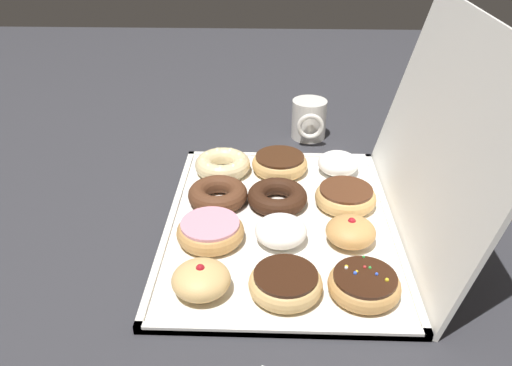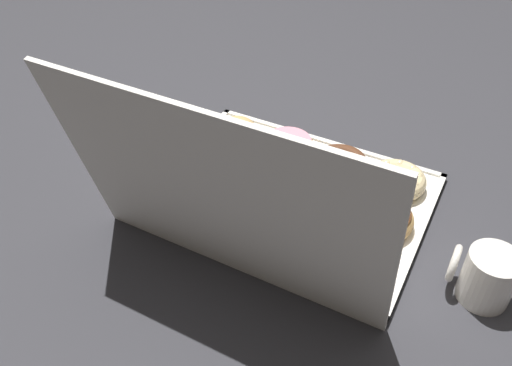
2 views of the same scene
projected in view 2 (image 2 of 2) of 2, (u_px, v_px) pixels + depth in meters
The scene contains 17 objects.
ground_plane at pixel (288, 197), 1.07m from camera, with size 3.00×3.00×0.00m, color #333338.
donut_box at pixel (288, 195), 1.07m from camera, with size 0.54×0.42×0.01m.
box_lid_open at pixel (218, 203), 0.77m from camera, with size 0.54×0.39×0.01m, color white.
cruller_donut_0 at pixel (397, 179), 1.07m from camera, with size 0.12×0.12×0.04m.
chocolate_cake_ring_donut_1 at pixel (340, 163), 1.11m from camera, with size 0.12×0.12×0.04m.
pink_frosted_donut_2 at pixel (288, 146), 1.16m from camera, with size 0.12×0.12×0.04m.
jelly_filled_donut_3 at pixel (237, 129), 1.20m from camera, with size 0.09×0.09×0.05m.
chocolate_frosted_donut_4 at pixel (382, 216), 0.98m from camera, with size 0.12×0.12×0.04m.
chocolate_cake_ring_donut_5 at pixel (317, 195), 1.04m from camera, with size 0.12×0.12×0.04m.
powdered_filled_donut_6 at pixel (261, 177), 1.07m from camera, with size 0.09×0.09×0.05m.
chocolate_frosted_donut_7 at pixel (207, 161), 1.12m from camera, with size 0.11×0.11×0.04m.
powdered_filled_donut_8 at pixel (358, 260), 0.90m from camera, with size 0.09×0.09×0.05m.
chocolate_frosted_donut_9 at pixel (289, 236), 0.94m from camera, with size 0.12×0.12×0.04m.
jelly_filled_donut_10 at pixel (234, 212), 0.99m from camera, with size 0.09×0.09×0.05m.
sprinkle_donut_11 at pixel (176, 193), 1.04m from camera, with size 0.11×0.11×0.04m.
coffee_mug at pixel (487, 276), 0.85m from camera, with size 0.10×0.08×0.10m.
napkin_stack at pixel (118, 139), 1.21m from camera, with size 0.14×0.14×0.02m, color white.
Camera 2 is at (-0.32, 0.74, 0.71)m, focal length 36.80 mm.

